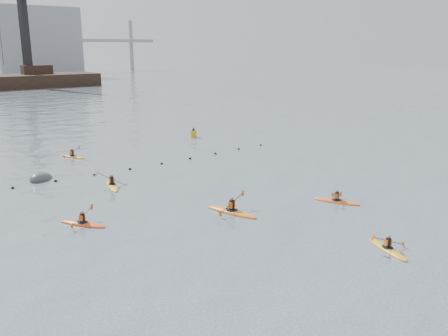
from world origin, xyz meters
The scene contains 10 objects.
ground centered at (0.00, 0.00, 0.00)m, with size 400.00×400.00×0.00m, color #374650.
float_line centered at (-0.50, 22.53, 0.03)m, with size 33.24×0.73×0.24m.
kayaker_0 centered at (0.88, 9.09, 0.11)m, with size 2.43×3.69×1.27m.
kayaker_1 centered at (3.43, 0.11, 0.09)m, with size 1.91×2.92×1.06m.
kayaker_2 centered at (-6.94, 12.83, 0.09)m, with size 2.07×2.85×1.02m.
kayaker_3 centered at (-2.28, 18.77, 0.10)m, with size 2.22×3.27×1.36m.
kayaker_4 centered at (7.44, 6.41, 0.09)m, with size 1.96×3.05×1.06m.
kayaker_5 centered at (-0.98, 29.54, 0.09)m, with size 1.91×2.97×1.03m.
mooring_buoy centered at (-5.62, 23.87, 0.00)m, with size 2.31×1.36×1.15m, color #3E4043.
nav_buoy centered at (13.22, 30.64, 0.39)m, with size 0.70×0.70×1.28m.
Camera 1 is at (-16.39, -11.72, 9.76)m, focal length 38.00 mm.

